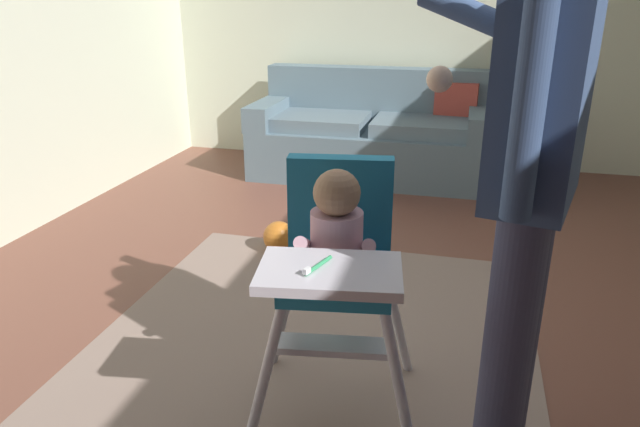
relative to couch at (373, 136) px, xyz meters
The scene contains 7 objects.
ground 2.44m from the couch, 79.51° to the right, with size 6.32×7.32×0.10m, color brown.
wall_far 1.23m from the couch, 49.82° to the left, with size 5.52×0.06×2.71m, color beige.
area_rug 2.79m from the couch, 86.25° to the right, with size 1.90×2.41×0.01m, color gray.
couch is the anchor object (origin of this frame).
high_chair 3.06m from the couch, 82.99° to the right, with size 0.69×0.79×0.94m.
adult_standing 3.35m from the couch, 73.64° to the right, with size 0.50×0.57×1.68m.
toy_ball 1.76m from the couch, 98.88° to the right, with size 0.19×0.19×0.19m, color orange.
Camera 1 is at (0.31, -2.35, 1.43)m, focal length 32.49 mm.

